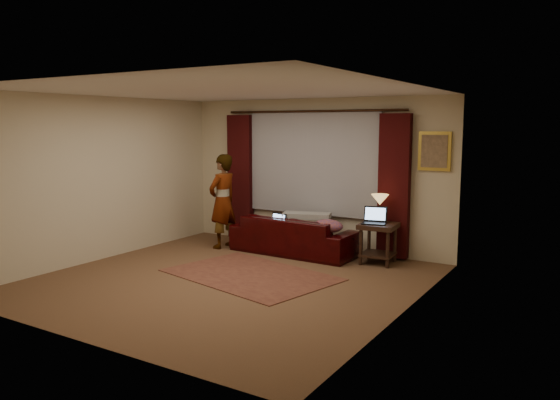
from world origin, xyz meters
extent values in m
cube|color=brown|center=(0.00, 0.00, -0.01)|extent=(5.00, 5.00, 0.01)
cube|color=silver|center=(0.00, 0.00, 2.60)|extent=(5.00, 5.00, 0.02)
cube|color=beige|center=(0.00, 2.50, 1.30)|extent=(5.00, 0.02, 2.60)
cube|color=beige|center=(0.00, -2.50, 1.30)|extent=(5.00, 0.02, 2.60)
cube|color=beige|center=(-2.50, 0.00, 1.30)|extent=(0.02, 5.00, 2.60)
cube|color=beige|center=(2.50, 0.00, 1.30)|extent=(0.02, 5.00, 2.60)
cube|color=#96979E|center=(0.00, 2.44, 1.50)|extent=(2.50, 0.05, 1.80)
cube|color=black|center=(-1.50, 2.39, 1.18)|extent=(0.50, 0.14, 2.30)
cube|color=black|center=(1.50, 2.39, 1.18)|extent=(0.50, 0.14, 2.30)
cylinder|color=black|center=(0.00, 2.39, 2.38)|extent=(0.04, 0.04, 3.40)
cube|color=gold|center=(2.10, 2.47, 1.75)|extent=(0.50, 0.04, 0.60)
imported|color=black|center=(-0.05, 1.90, 0.43)|extent=(2.17, 0.99, 0.87)
cube|color=#979691|center=(0.10, 2.06, 0.87)|extent=(0.85, 0.54, 0.09)
ellipsoid|color=#7A4150|center=(0.63, 1.81, 0.54)|extent=(0.58, 0.50, 0.21)
cube|color=brown|center=(0.10, 0.39, 0.01)|extent=(2.64, 2.05, 0.01)
cube|color=black|center=(1.41, 1.99, 0.32)|extent=(0.59, 0.59, 0.63)
imported|color=#979691|center=(-1.34, 1.62, 0.82)|extent=(0.54, 0.54, 1.65)
camera|label=1|loc=(4.46, -5.90, 2.15)|focal=35.00mm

